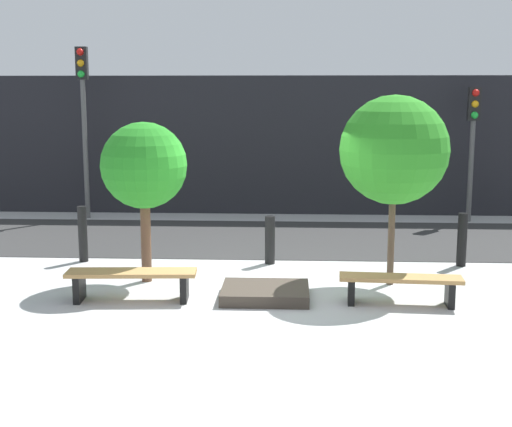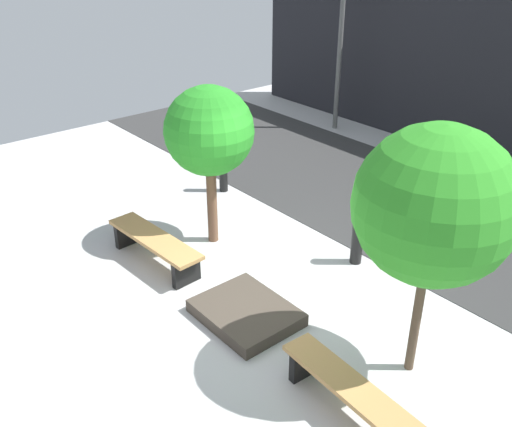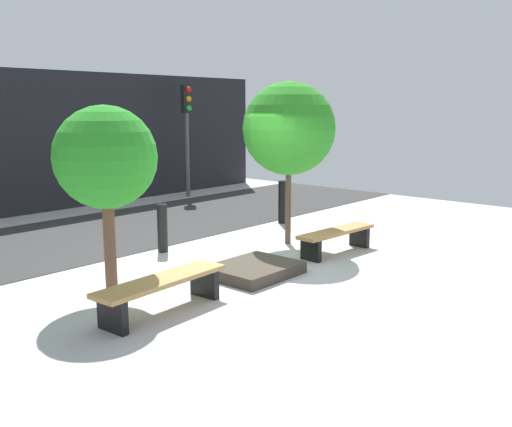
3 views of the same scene
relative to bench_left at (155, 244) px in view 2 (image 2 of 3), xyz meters
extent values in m
plane|color=#B6B6B6|center=(2.02, 0.43, -0.34)|extent=(18.00, 18.00, 0.00)
cube|color=#333333|center=(2.02, 4.67, -0.33)|extent=(18.00, 3.98, 0.01)
cube|color=black|center=(-0.79, -0.05, -0.14)|extent=(0.13, 0.47, 0.40)
cube|color=black|center=(0.79, 0.05, -0.14)|extent=(0.13, 0.47, 0.40)
cube|color=#B2844C|center=(0.00, 0.00, 0.09)|extent=(1.98, 0.58, 0.06)
cube|color=black|center=(3.31, 0.04, -0.15)|extent=(0.12, 0.40, 0.37)
cube|color=#B2844C|center=(4.04, 0.00, 0.06)|extent=(1.83, 0.51, 0.06)
cube|color=#413830|center=(2.02, 0.20, -0.25)|extent=(1.33, 1.08, 0.18)
cylinder|color=brown|center=(0.00, 1.12, 0.44)|extent=(0.17, 0.17, 1.56)
sphere|color=#289125|center=(0.00, 1.12, 1.61)|extent=(1.41, 1.41, 1.41)
cylinder|color=brown|center=(4.04, 1.12, 0.53)|extent=(0.11, 0.11, 1.73)
sphere|color=#2E9124|center=(4.04, 1.12, 1.88)|extent=(1.75, 1.75, 1.75)
cylinder|color=black|center=(-1.46, 2.44, 0.18)|extent=(0.17, 0.17, 1.04)
cylinder|color=black|center=(2.02, 2.44, 0.10)|extent=(0.18, 0.18, 0.89)
cylinder|color=#585858|center=(-2.68, 6.96, 1.75)|extent=(0.12, 0.12, 4.18)
camera|label=1|loc=(2.41, -10.33, 2.82)|focal=50.00mm
camera|label=2|loc=(6.91, -3.70, 4.54)|focal=40.00mm
camera|label=3|loc=(-4.47, -5.54, 2.29)|focal=40.00mm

